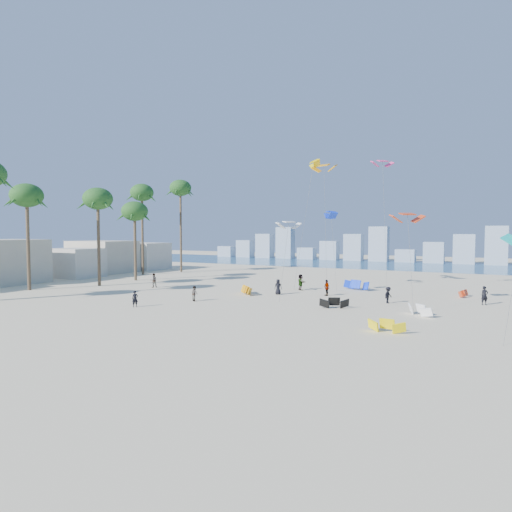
% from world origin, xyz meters
% --- Properties ---
extents(ground, '(220.00, 220.00, 0.00)m').
position_xyz_m(ground, '(0.00, 0.00, 0.00)').
color(ground, beige).
rests_on(ground, ground).
extents(ocean, '(220.00, 220.00, 0.00)m').
position_xyz_m(ocean, '(0.00, 72.00, 0.01)').
color(ocean, navy).
rests_on(ocean, ground).
extents(kitesurfer_near, '(0.63, 0.67, 1.53)m').
position_xyz_m(kitesurfer_near, '(-4.57, 6.18, 0.77)').
color(kitesurfer_near, black).
rests_on(kitesurfer_near, ground).
extents(kitesurfer_mid, '(0.92, 0.84, 1.53)m').
position_xyz_m(kitesurfer_mid, '(-1.78, 11.67, 0.77)').
color(kitesurfer_mid, gray).
rests_on(kitesurfer_mid, ground).
extents(kitesurfers_far, '(37.98, 7.86, 1.92)m').
position_xyz_m(kitesurfers_far, '(5.57, 21.44, 0.90)').
color(kitesurfers_far, black).
rests_on(kitesurfers_far, ground).
extents(grounded_kites, '(24.09, 22.30, 1.10)m').
position_xyz_m(grounded_kites, '(12.27, 19.28, 0.46)').
color(grounded_kites, orange).
rests_on(grounded_kites, ground).
extents(flying_kites, '(30.37, 22.99, 16.53)m').
position_xyz_m(flying_kites, '(13.94, 22.95, 10.91)').
color(flying_kites, white).
rests_on(flying_kites, ground).
extents(palm_row, '(9.28, 44.80, 16.22)m').
position_xyz_m(palm_row, '(-22.63, 16.18, 11.88)').
color(palm_row, brown).
rests_on(palm_row, ground).
extents(beachfront_buildings, '(11.50, 43.00, 6.00)m').
position_xyz_m(beachfront_buildings, '(-33.69, 20.82, 2.67)').
color(beachfront_buildings, beige).
rests_on(beachfront_buildings, ground).
extents(distant_skyline, '(85.00, 3.00, 8.40)m').
position_xyz_m(distant_skyline, '(-1.19, 82.00, 3.09)').
color(distant_skyline, '#9EADBF').
rests_on(distant_skyline, ground).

